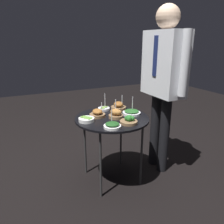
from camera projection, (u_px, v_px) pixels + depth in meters
ground_plane at (112, 178)px, 2.15m from camera, size 8.00×8.00×0.00m
serving_cart at (112, 122)px, 1.96m from camera, size 0.66×0.66×0.63m
bowl_roast_back_right at (97, 113)px, 1.96m from camera, size 0.14×0.14×0.13m
bowl_roast_front_left at (119, 106)px, 2.16m from camera, size 0.15×0.15×0.15m
bowl_broccoli_front_right at (129, 120)px, 1.80m from camera, size 0.15×0.15×0.07m
bowl_roast_center at (116, 114)px, 1.93m from camera, size 0.13×0.13×0.16m
bowl_asparagus_far_rim at (87, 120)px, 1.85m from camera, size 0.13×0.13×0.04m
bowl_spinach_front_center at (132, 112)px, 2.02m from camera, size 0.17×0.17×0.16m
bowl_asparagus_near_rim at (104, 108)px, 2.15m from camera, size 0.12×0.12×0.17m
bowl_spinach_mid_right at (112, 125)px, 1.71m from camera, size 0.14×0.14×0.14m
waiter_figure at (164, 72)px, 2.04m from camera, size 0.59×0.22×1.59m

